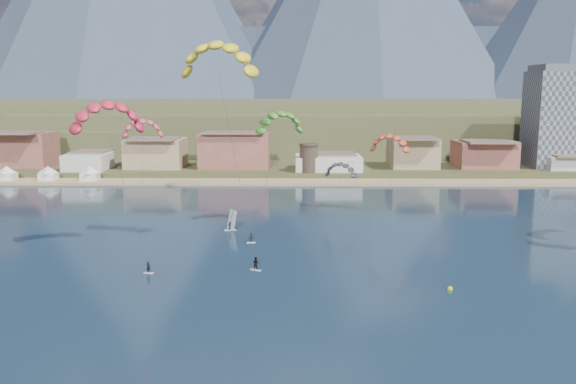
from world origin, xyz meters
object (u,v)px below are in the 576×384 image
(watchtower, at_px, (309,158))
(windsurfer, at_px, (231,224))
(buoy, at_px, (450,289))
(kitesurfer_yellow, at_px, (218,54))
(kitesurfer_red, at_px, (107,112))
(apartment_tower, at_px, (562,117))
(kitesurfer_green, at_px, (280,120))

(watchtower, distance_m, windsurfer, 69.09)
(buoy, bearing_deg, kitesurfer_yellow, 148.89)
(kitesurfer_red, relative_size, buoy, 36.43)
(windsurfer, height_order, buoy, windsurfer)
(apartment_tower, bearing_deg, windsurfer, -139.86)
(kitesurfer_red, bearing_deg, buoy, -18.92)
(buoy, bearing_deg, kitesurfer_green, 123.58)
(apartment_tower, height_order, kitesurfer_green, apartment_tower)
(kitesurfer_yellow, distance_m, kitesurfer_green, 21.49)
(watchtower, bearing_deg, kitesurfer_red, -111.75)
(kitesurfer_green, xyz_separation_m, buoy, (23.78, -35.83, -20.67))
(kitesurfer_red, relative_size, kitesurfer_green, 1.12)
(kitesurfer_yellow, bearing_deg, windsurfer, 90.16)
(kitesurfer_yellow, bearing_deg, watchtower, 78.81)
(watchtower, height_order, buoy, watchtower)
(apartment_tower, height_order, kitesurfer_red, apartment_tower)
(apartment_tower, xyz_separation_m, windsurfer, (-96.07, -81.00, -16.58))
(watchtower, height_order, kitesurfer_yellow, kitesurfer_yellow)
(kitesurfer_red, distance_m, kitesurfer_yellow, 19.68)
(watchtower, bearing_deg, apartment_tower, 9.93)
(watchtower, height_order, windsurfer, watchtower)
(buoy, bearing_deg, windsurfer, 134.26)
(kitesurfer_red, bearing_deg, windsurfer, 43.89)
(apartment_tower, xyz_separation_m, kitesurfer_red, (-113.38, -97.66, 5.20))
(apartment_tower, relative_size, watchtower, 3.72)
(kitesurfer_red, height_order, kitesurfer_yellow, kitesurfer_yellow)
(kitesurfer_red, xyz_separation_m, windsurfer, (17.31, 16.66, -21.78))
(apartment_tower, distance_m, kitesurfer_red, 149.73)
(watchtower, relative_size, kitesurfer_green, 0.35)
(kitesurfer_yellow, distance_m, buoy, 49.96)
(kitesurfer_yellow, bearing_deg, kitesurfer_green, 59.91)
(kitesurfer_yellow, relative_size, windsurfer, 9.10)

